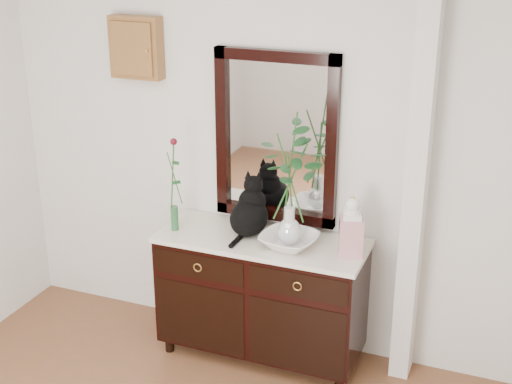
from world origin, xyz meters
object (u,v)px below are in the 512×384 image
at_px(lotus_bowl, 289,241).
at_px(ginger_jar, 351,226).
at_px(cat, 249,206).
at_px(sideboard, 262,291).

bearing_deg(lotus_bowl, ginger_jar, 5.94).
bearing_deg(cat, lotus_bowl, -16.61).
height_order(cat, ginger_jar, cat).
relative_size(sideboard, lotus_bowl, 3.88).
distance_m(sideboard, ginger_jar, 0.80).
xyz_separation_m(sideboard, cat, (-0.10, 0.04, 0.56)).
xyz_separation_m(cat, lotus_bowl, (0.30, -0.09, -0.15)).
bearing_deg(lotus_bowl, sideboard, 164.82).
height_order(sideboard, cat, cat).
bearing_deg(ginger_jar, sideboard, 178.48).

